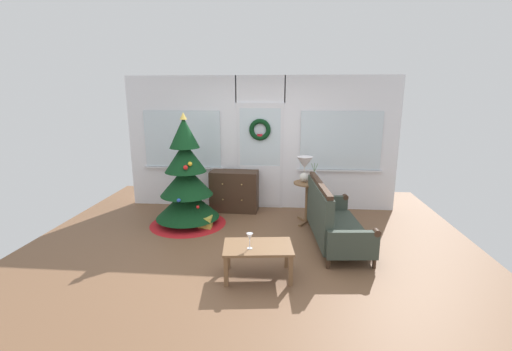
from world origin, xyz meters
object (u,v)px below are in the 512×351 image
at_px(dresser_cabinet, 234,191).
at_px(wine_glass, 250,237).
at_px(christmas_tree, 187,186).
at_px(coffee_table, 258,250).
at_px(gift_box, 205,222).
at_px(side_table, 307,194).
at_px(flower_vase, 314,177).
at_px(table_lamp, 305,166).
at_px(settee_sofa, 331,220).

distance_m(dresser_cabinet, wine_glass, 2.60).
bearing_deg(wine_glass, christmas_tree, 125.72).
bearing_deg(coffee_table, dresser_cabinet, 104.93).
xyz_separation_m(wine_glass, gift_box, (-0.91, 1.57, -0.44)).
distance_m(coffee_table, gift_box, 1.81).
height_order(side_table, flower_vase, flower_vase).
distance_m(table_lamp, flower_vase, 0.25).
bearing_deg(flower_vase, side_table, 149.04).
distance_m(side_table, wine_glass, 2.14).
height_order(dresser_cabinet, wine_glass, dresser_cabinet).
bearing_deg(christmas_tree, side_table, 6.37).
bearing_deg(wine_glass, gift_box, 120.22).
height_order(dresser_cabinet, table_lamp, table_lamp).
bearing_deg(side_table, gift_box, -166.09).
bearing_deg(flower_vase, dresser_cabinet, 157.44).
xyz_separation_m(christmas_tree, dresser_cabinet, (0.70, 0.78, -0.28)).
relative_size(side_table, coffee_table, 0.82).
relative_size(dresser_cabinet, gift_box, 4.33).
height_order(coffee_table, gift_box, coffee_table).
height_order(dresser_cabinet, coffee_table, dresser_cabinet).
bearing_deg(side_table, coffee_table, -110.25).
bearing_deg(christmas_tree, coffee_table, -50.98).
xyz_separation_m(settee_sofa, flower_vase, (-0.21, 0.80, 0.47)).
bearing_deg(table_lamp, gift_box, -164.30).
bearing_deg(gift_box, settee_sofa, -12.18).
bearing_deg(coffee_table, wine_glass, -137.58).
xyz_separation_m(side_table, flower_vase, (0.10, -0.06, 0.33)).
relative_size(side_table, gift_box, 3.45).
relative_size(table_lamp, coffee_table, 0.49).
bearing_deg(dresser_cabinet, table_lamp, -21.28).
bearing_deg(flower_vase, coffee_table, -113.51).
xyz_separation_m(christmas_tree, settee_sofa, (2.37, -0.63, -0.30)).
distance_m(coffee_table, wine_glass, 0.24).
distance_m(dresser_cabinet, side_table, 1.47).
relative_size(dresser_cabinet, side_table, 1.25).
distance_m(christmas_tree, flower_vase, 2.18).
height_order(side_table, table_lamp, table_lamp).
distance_m(christmas_tree, coffee_table, 2.18).
relative_size(christmas_tree, table_lamp, 4.37).
xyz_separation_m(flower_vase, wine_glass, (-0.90, -1.93, -0.30)).
xyz_separation_m(table_lamp, flower_vase, (0.16, -0.10, -0.17)).
bearing_deg(gift_box, wine_glass, -59.78).
xyz_separation_m(dresser_cabinet, gift_box, (-0.35, -0.97, -0.28)).
height_order(side_table, wine_glass, side_table).
relative_size(coffee_table, wine_glass, 4.58).
bearing_deg(settee_sofa, dresser_cabinet, 139.88).
relative_size(dresser_cabinet, settee_sofa, 0.54).
relative_size(christmas_tree, gift_box, 9.09).
relative_size(flower_vase, coffee_table, 0.39).
height_order(flower_vase, coffee_table, flower_vase).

